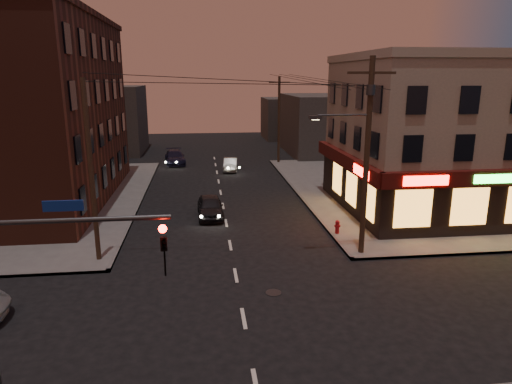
{
  "coord_description": "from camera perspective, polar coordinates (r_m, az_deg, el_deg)",
  "views": [
    {
      "loc": [
        -1.44,
        -15.99,
        9.21
      ],
      "look_at": [
        1.38,
        7.37,
        3.2
      ],
      "focal_mm": 32.0,
      "sensor_mm": 36.0,
      "label": 1
    }
  ],
  "objects": [
    {
      "name": "traffic_signal",
      "position": [
        12.27,
        -26.38,
        -11.61
      ],
      "size": [
        4.49,
        0.32,
        6.47
      ],
      "color": "#333538",
      "rests_on": "ground"
    },
    {
      "name": "utility_pole_far",
      "position": [
        48.91,
        2.88,
        8.96
      ],
      "size": [
        0.26,
        0.26,
        9.0
      ],
      "primitive_type": "cylinder",
      "color": "#382619",
      "rests_on": "sidewalk_ne"
    },
    {
      "name": "sedan_mid",
      "position": [
        45.64,
        -3.22,
        3.46
      ],
      "size": [
        1.69,
        3.88,
        1.24
      ],
      "primitive_type": "imported",
      "rotation": [
        0.0,
        0.0,
        -0.1
      ],
      "color": "slate",
      "rests_on": "ground"
    },
    {
      "name": "ground",
      "position": [
        18.51,
        -1.56,
        -15.52
      ],
      "size": [
        120.0,
        120.0,
        0.0
      ],
      "primitive_type": "plane",
      "color": "black",
      "rests_on": "ground"
    },
    {
      "name": "pizza_building",
      "position": [
        34.39,
        23.68,
        6.68
      ],
      "size": [
        15.85,
        12.85,
        10.5
      ],
      "color": "tan",
      "rests_on": "sidewalk_ne"
    },
    {
      "name": "sedan_far",
      "position": [
        49.8,
        -10.1,
        4.29
      ],
      "size": [
        2.56,
        5.15,
        1.44
      ],
      "primitive_type": "imported",
      "rotation": [
        0.0,
        0.0,
        0.11
      ],
      "color": "black",
      "rests_on": "ground"
    },
    {
      "name": "bg_building_ne_a",
      "position": [
        56.45,
        9.12,
        8.35
      ],
      "size": [
        10.0,
        12.0,
        7.0
      ],
      "primitive_type": "cube",
      "color": "#3F3D3A",
      "rests_on": "ground"
    },
    {
      "name": "bg_building_ne_b",
      "position": [
        69.59,
        4.33,
        9.17
      ],
      "size": [
        8.0,
        8.0,
        6.0
      ],
      "primitive_type": "cube",
      "color": "#3F3D3A",
      "rests_on": "ground"
    },
    {
      "name": "fire_hydrant",
      "position": [
        27.42,
        10.13,
        -4.22
      ],
      "size": [
        0.36,
        0.36,
        0.81
      ],
      "rotation": [
        0.0,
        0.0,
        -0.15
      ],
      "color": "maroon",
      "rests_on": "sidewalk_ne"
    },
    {
      "name": "utility_pole_west",
      "position": [
        23.57,
        -19.9,
        2.31
      ],
      "size": [
        0.24,
        0.24,
        9.0
      ],
      "primitive_type": "cylinder",
      "color": "#382619",
      "rests_on": "sidewalk_nw"
    },
    {
      "name": "sidewalk_ne",
      "position": [
        41.06,
        21.58,
        0.45
      ],
      "size": [
        24.0,
        28.0,
        0.15
      ],
      "primitive_type": "cube",
      "color": "#514F4C",
      "rests_on": "ground"
    },
    {
      "name": "brick_apartment",
      "position": [
        37.44,
        -27.63,
        8.8
      ],
      "size": [
        12.0,
        20.0,
        13.0
      ],
      "primitive_type": "cube",
      "color": "#4B2318",
      "rests_on": "sidewalk_nw"
    },
    {
      "name": "sedan_near",
      "position": [
        30.7,
        -5.75,
        -1.82
      ],
      "size": [
        1.8,
        4.22,
        1.42
      ],
      "primitive_type": "imported",
      "rotation": [
        0.0,
        0.0,
        0.03
      ],
      "color": "black",
      "rests_on": "ground"
    },
    {
      "name": "bg_building_nw",
      "position": [
        59.36,
        -18.3,
        8.59
      ],
      "size": [
        9.0,
        10.0,
        8.0
      ],
      "primitive_type": "cube",
      "color": "#3F3D3A",
      "rests_on": "ground"
    },
    {
      "name": "utility_pole_main",
      "position": [
        23.51,
        13.48,
        5.5
      ],
      "size": [
        4.2,
        0.44,
        10.0
      ],
      "color": "#382619",
      "rests_on": "sidewalk_ne"
    }
  ]
}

